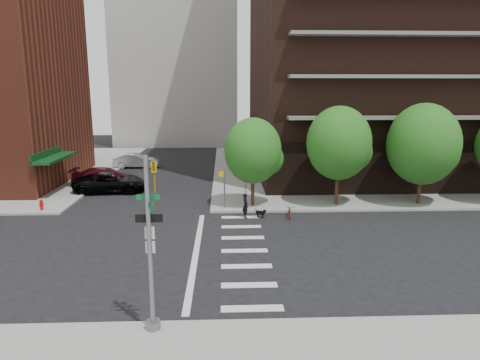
% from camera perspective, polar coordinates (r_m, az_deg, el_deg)
% --- Properties ---
extents(ground, '(120.00, 120.00, 0.00)m').
position_cam_1_polar(ground, '(22.49, -7.15, -9.47)').
color(ground, black).
rests_on(ground, ground).
extents(sidewalk_ne, '(39.00, 33.00, 0.15)m').
position_cam_1_polar(sidewalk_ne, '(48.77, 20.16, 1.59)').
color(sidewalk_ne, gray).
rests_on(sidewalk_ne, ground).
extents(crosswalk, '(3.85, 13.00, 0.01)m').
position_cam_1_polar(crosswalk, '(22.41, -1.45, -9.45)').
color(crosswalk, silver).
rests_on(crosswalk, ground).
extents(tree_a, '(4.00, 4.00, 5.90)m').
position_cam_1_polar(tree_a, '(29.73, 1.74, 3.92)').
color(tree_a, '#301E11').
rests_on(tree_a, sidewalk_ne).
extents(tree_b, '(4.50, 4.50, 6.65)m').
position_cam_1_polar(tree_b, '(30.67, 13.04, 4.81)').
color(tree_b, '#301E11').
rests_on(tree_b, sidewalk_ne).
extents(tree_c, '(5.00, 5.00, 6.80)m').
position_cam_1_polar(tree_c, '(32.78, 23.24, 4.41)').
color(tree_c, '#301E11').
rests_on(tree_c, sidewalk_ne).
extents(traffic_signal, '(0.90, 0.75, 6.00)m').
position_cam_1_polar(traffic_signal, '(14.65, -11.76, -10.22)').
color(traffic_signal, slate).
rests_on(traffic_signal, sidewalk_s).
extents(pedestrian_signal, '(2.18, 0.67, 2.60)m').
position_cam_1_polar(pedestrian_signal, '(29.48, -1.47, -0.47)').
color(pedestrian_signal, slate).
rests_on(pedestrian_signal, sidewalk_ne).
extents(fire_hydrant, '(0.24, 0.24, 0.73)m').
position_cam_1_polar(fire_hydrant, '(32.17, -24.96, -2.93)').
color(fire_hydrant, '#A50C0C').
rests_on(fire_hydrant, sidewalk_nw).
extents(parked_car_black, '(3.05, 5.96, 1.61)m').
position_cam_1_polar(parked_car_black, '(36.32, -16.88, -0.33)').
color(parked_car_black, black).
rests_on(parked_car_black, ground).
extents(parked_car_maroon, '(2.33, 5.68, 1.65)m').
position_cam_1_polar(parked_car_maroon, '(38.58, -17.45, 0.35)').
color(parked_car_maroon, '#470914').
rests_on(parked_car_maroon, ground).
extents(parked_car_silver, '(1.78, 4.72, 1.54)m').
position_cam_1_polar(parked_car_silver, '(47.21, -13.67, 2.52)').
color(parked_car_silver, '#B6B8BE').
rests_on(parked_car_silver, ground).
extents(scooter, '(0.70, 1.59, 0.81)m').
position_cam_1_polar(scooter, '(28.19, 6.64, -4.16)').
color(scooter, maroon).
rests_on(scooter, ground).
extents(dog_walker, '(0.66, 0.51, 1.63)m').
position_cam_1_polar(dog_walker, '(27.82, 0.74, -3.43)').
color(dog_walker, black).
rests_on(dog_walker, ground).
extents(dog, '(0.66, 0.40, 0.56)m').
position_cam_1_polar(dog, '(27.93, 2.78, -4.37)').
color(dog, black).
rests_on(dog, ground).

